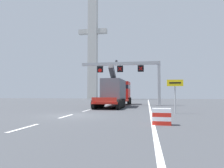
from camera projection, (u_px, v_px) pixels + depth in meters
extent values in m
plane|color=#424449|center=(71.00, 115.00, 16.03)|extent=(112.00, 112.00, 0.00)
cube|color=silver|center=(24.00, 128.00, 10.14)|extent=(0.20, 2.60, 0.01)
cube|color=silver|center=(66.00, 116.00, 15.39)|extent=(0.20, 2.60, 0.01)
cube|color=silver|center=(87.00, 111.00, 20.65)|extent=(0.20, 2.60, 0.01)
cube|color=silver|center=(99.00, 107.00, 25.90)|extent=(0.20, 2.60, 0.01)
cube|color=silver|center=(107.00, 105.00, 31.15)|extent=(0.20, 2.60, 0.01)
cube|color=silver|center=(113.00, 103.00, 36.40)|extent=(0.20, 2.60, 0.01)
cube|color=silver|center=(117.00, 102.00, 41.65)|extent=(0.20, 2.60, 0.01)
cube|color=silver|center=(120.00, 101.00, 46.90)|extent=(0.20, 2.60, 0.01)
cube|color=silver|center=(123.00, 100.00, 52.15)|extent=(0.20, 2.60, 0.01)
cube|color=silver|center=(150.00, 107.00, 26.80)|extent=(0.20, 63.00, 0.01)
cube|color=#9EA0A5|center=(159.00, 83.00, 29.75)|extent=(0.40, 0.40, 6.49)
cube|color=slate|center=(159.00, 105.00, 29.59)|extent=(0.90, 0.90, 0.08)
cube|color=#9EA0A5|center=(120.00, 64.00, 30.85)|extent=(11.85, 0.44, 0.44)
cube|color=#4C4C51|center=(116.00, 61.00, 30.97)|extent=(0.28, 0.40, 0.28)
cube|color=black|center=(141.00, 69.00, 30.30)|extent=(0.89, 0.24, 0.96)
cube|color=#9EA0A5|center=(141.00, 65.00, 30.32)|extent=(0.08, 0.08, 0.16)
cube|color=red|center=(141.00, 68.00, 30.17)|extent=(0.55, 0.02, 0.55)
cube|color=red|center=(141.00, 68.00, 30.17)|extent=(0.55, 0.02, 0.55)
cube|color=black|center=(120.00, 69.00, 30.81)|extent=(0.89, 0.24, 0.96)
cube|color=#9EA0A5|center=(120.00, 65.00, 30.84)|extent=(0.08, 0.08, 0.16)
cube|color=red|center=(120.00, 69.00, 30.69)|extent=(0.55, 0.02, 0.55)
cube|color=red|center=(120.00, 69.00, 30.69)|extent=(0.55, 0.02, 0.55)
cube|color=black|center=(100.00, 69.00, 31.33)|extent=(0.89, 0.24, 0.96)
cube|color=#9EA0A5|center=(100.00, 66.00, 31.36)|extent=(0.08, 0.08, 0.16)
cone|color=red|center=(100.00, 70.00, 31.20)|extent=(0.57, 0.02, 0.57)
cube|color=red|center=(113.00, 101.00, 26.34)|extent=(3.05, 10.46, 0.24)
cube|color=red|center=(104.00, 100.00, 21.18)|extent=(2.66, 0.14, 0.44)
cylinder|color=black|center=(94.00, 104.00, 22.17)|extent=(0.35, 1.11, 1.10)
cylinder|color=black|center=(118.00, 105.00, 21.66)|extent=(0.35, 1.11, 1.10)
cylinder|color=black|center=(96.00, 104.00, 23.20)|extent=(0.35, 1.11, 1.10)
cylinder|color=black|center=(120.00, 104.00, 22.69)|extent=(0.35, 1.11, 1.10)
cylinder|color=black|center=(98.00, 103.00, 24.23)|extent=(0.35, 1.11, 1.10)
cylinder|color=black|center=(121.00, 104.00, 23.72)|extent=(0.35, 1.11, 1.10)
cylinder|color=black|center=(101.00, 103.00, 25.26)|extent=(0.35, 1.11, 1.10)
cylinder|color=black|center=(122.00, 103.00, 24.75)|extent=(0.35, 1.11, 1.10)
cylinder|color=black|center=(103.00, 103.00, 26.29)|extent=(0.35, 1.11, 1.10)
cylinder|color=black|center=(124.00, 103.00, 25.77)|extent=(0.35, 1.11, 1.10)
cube|color=red|center=(121.00, 91.00, 33.36)|extent=(2.65, 3.26, 3.10)
cube|color=black|center=(121.00, 87.00, 33.39)|extent=(2.68, 3.28, 0.60)
cylinder|color=black|center=(115.00, 101.00, 34.40)|extent=(0.37, 1.11, 1.10)
cylinder|color=black|center=(130.00, 101.00, 33.90)|extent=(0.37, 1.11, 1.10)
cylinder|color=black|center=(112.00, 101.00, 32.44)|extent=(0.37, 1.11, 1.10)
cylinder|color=black|center=(129.00, 101.00, 31.94)|extent=(0.37, 1.11, 1.10)
cube|color=#565B66|center=(114.00, 90.00, 26.80)|extent=(2.52, 5.78, 2.70)
cube|color=#2D2D33|center=(113.00, 75.00, 26.05)|extent=(0.63, 2.96, 2.29)
cube|color=red|center=(95.00, 102.00, 21.31)|extent=(0.20, 0.06, 0.12)
cube|color=red|center=(113.00, 103.00, 20.94)|extent=(0.20, 0.06, 0.12)
cylinder|color=#9EA0A5|center=(175.00, 97.00, 17.55)|extent=(0.10, 0.10, 2.91)
cube|color=yellow|center=(175.00, 83.00, 17.55)|extent=(1.35, 0.06, 0.56)
cube|color=black|center=(175.00, 83.00, 17.51)|extent=(0.97, 0.01, 0.12)
cube|color=red|center=(162.00, 123.00, 11.18)|extent=(1.02, 0.55, 0.23)
cube|color=white|center=(161.00, 119.00, 11.19)|extent=(1.02, 0.55, 0.22)
cube|color=red|center=(161.00, 115.00, 11.20)|extent=(1.02, 0.55, 0.23)
cube|color=white|center=(161.00, 110.00, 11.22)|extent=(1.02, 0.55, 0.23)
cube|color=#B7B7B2|center=(93.00, 45.00, 64.21)|extent=(2.80, 2.00, 34.25)
cube|color=#B7B7B2|center=(93.00, 32.00, 64.40)|extent=(9.00, 1.60, 1.40)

